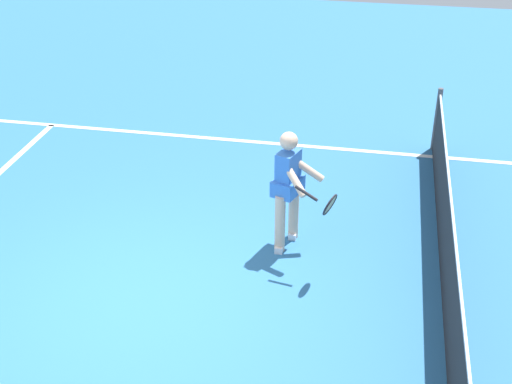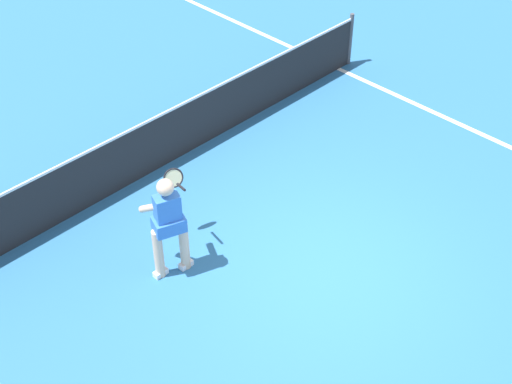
% 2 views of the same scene
% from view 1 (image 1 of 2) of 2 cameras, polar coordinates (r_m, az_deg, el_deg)
% --- Properties ---
extents(ground_plane, '(27.50, 27.50, 0.00)m').
position_cam_1_polar(ground_plane, '(8.07, -9.64, -8.66)').
color(ground_plane, teal).
extents(sideline_left_marking, '(0.10, 19.16, 0.01)m').
position_cam_1_polar(sideline_left_marking, '(11.58, -2.58, 4.35)').
color(sideline_left_marking, white).
rests_on(sideline_left_marking, ground).
extents(court_net, '(9.30, 0.08, 1.04)m').
position_cam_1_polar(court_net, '(7.42, 15.76, -8.61)').
color(court_net, '#4C4C51').
rests_on(court_net, ground).
extents(tennis_player, '(0.99, 0.87, 1.55)m').
position_cam_1_polar(tennis_player, '(8.42, 2.77, 0.50)').
color(tennis_player, beige).
rests_on(tennis_player, ground).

